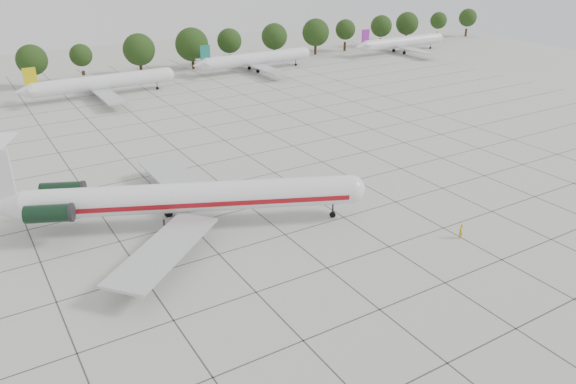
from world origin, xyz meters
name	(u,v)px	position (x,y,z in m)	size (l,w,h in m)	color
ground	(285,235)	(0.00, 0.00, 0.00)	(260.00, 260.00, 0.00)	beige
apron_joints	(226,187)	(0.00, 15.00, 0.01)	(170.00, 170.00, 0.02)	#383838
main_airliner	(170,198)	(-9.80, 8.35, 3.53)	(40.67, 30.47, 9.99)	silver
ground_crew	(461,231)	(15.81, -10.58, 0.84)	(0.61, 0.40, 1.68)	#C39D0B
bg_airliner_c	(102,83)	(-1.24, 69.69, 2.91)	(28.24, 27.20, 7.40)	silver
bg_airliner_d	(256,59)	(37.22, 74.92, 2.91)	(28.24, 27.20, 7.40)	silver
bg_airliner_e	(402,42)	(83.74, 74.47, 2.91)	(28.24, 27.20, 7.40)	silver
tree_line	(32,60)	(-11.68, 85.00, 5.98)	(249.86, 8.44, 10.22)	#332114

